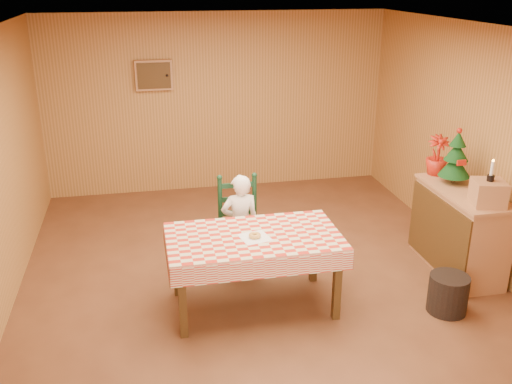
{
  "coord_description": "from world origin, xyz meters",
  "views": [
    {
      "loc": [
        -1.12,
        -5.24,
        3.08
      ],
      "look_at": [
        0.0,
        0.2,
        0.95
      ],
      "focal_mm": 40.0,
      "sensor_mm": 36.0,
      "label": 1
    }
  ],
  "objects_px": {
    "shelf_unit": "(459,230)",
    "seated_child": "(240,224)",
    "storage_bin": "(448,294)",
    "ladder_chair": "(239,227)",
    "christmas_tree": "(456,158)",
    "crate": "(488,193)",
    "dining_table": "(254,243)"
  },
  "relations": [
    {
      "from": "seated_child",
      "to": "christmas_tree",
      "type": "height_order",
      "value": "christmas_tree"
    },
    {
      "from": "christmas_tree",
      "to": "storage_bin",
      "type": "bearing_deg",
      "value": -117.36
    },
    {
      "from": "shelf_unit",
      "to": "seated_child",
      "type": "bearing_deg",
      "value": 169.63
    },
    {
      "from": "crate",
      "to": "christmas_tree",
      "type": "relative_size",
      "value": 0.48
    },
    {
      "from": "dining_table",
      "to": "storage_bin",
      "type": "distance_m",
      "value": 1.94
    },
    {
      "from": "dining_table",
      "to": "shelf_unit",
      "type": "distance_m",
      "value": 2.37
    },
    {
      "from": "ladder_chair",
      "to": "crate",
      "type": "bearing_deg",
      "value": -20.65
    },
    {
      "from": "shelf_unit",
      "to": "christmas_tree",
      "type": "distance_m",
      "value": 0.79
    },
    {
      "from": "dining_table",
      "to": "crate",
      "type": "height_order",
      "value": "crate"
    },
    {
      "from": "dining_table",
      "to": "storage_bin",
      "type": "height_order",
      "value": "dining_table"
    },
    {
      "from": "dining_table",
      "to": "seated_child",
      "type": "distance_m",
      "value": 0.74
    },
    {
      "from": "storage_bin",
      "to": "ladder_chair",
      "type": "bearing_deg",
      "value": 145.41
    },
    {
      "from": "ladder_chair",
      "to": "christmas_tree",
      "type": "distance_m",
      "value": 2.46
    },
    {
      "from": "dining_table",
      "to": "ladder_chair",
      "type": "height_order",
      "value": "ladder_chair"
    },
    {
      "from": "crate",
      "to": "shelf_unit",
      "type": "bearing_deg",
      "value": 91.23
    },
    {
      "from": "christmas_tree",
      "to": "crate",
      "type": "bearing_deg",
      "value": -90.0
    },
    {
      "from": "ladder_chair",
      "to": "seated_child",
      "type": "distance_m",
      "value": 0.08
    },
    {
      "from": "shelf_unit",
      "to": "storage_bin",
      "type": "relative_size",
      "value": 3.26
    },
    {
      "from": "seated_child",
      "to": "crate",
      "type": "bearing_deg",
      "value": 160.57
    },
    {
      "from": "christmas_tree",
      "to": "seated_child",
      "type": "bearing_deg",
      "value": 175.65
    },
    {
      "from": "ladder_chair",
      "to": "shelf_unit",
      "type": "xyz_separation_m",
      "value": [
        2.34,
        -0.49,
        -0.04
      ]
    },
    {
      "from": "ladder_chair",
      "to": "crate",
      "type": "height_order",
      "value": "crate"
    },
    {
      "from": "shelf_unit",
      "to": "ladder_chair",
      "type": "bearing_deg",
      "value": 168.28
    },
    {
      "from": "seated_child",
      "to": "christmas_tree",
      "type": "xyz_separation_m",
      "value": [
        2.35,
        -0.18,
        0.65
      ]
    },
    {
      "from": "crate",
      "to": "dining_table",
      "type": "bearing_deg",
      "value": 177.6
    },
    {
      "from": "ladder_chair",
      "to": "shelf_unit",
      "type": "distance_m",
      "value": 2.39
    },
    {
      "from": "dining_table",
      "to": "crate",
      "type": "relative_size",
      "value": 5.52
    },
    {
      "from": "shelf_unit",
      "to": "christmas_tree",
      "type": "xyz_separation_m",
      "value": [
        0.01,
        0.25,
        0.74
      ]
    },
    {
      "from": "crate",
      "to": "storage_bin",
      "type": "distance_m",
      "value": 1.08
    },
    {
      "from": "crate",
      "to": "storage_bin",
      "type": "height_order",
      "value": "crate"
    },
    {
      "from": "christmas_tree",
      "to": "dining_table",
      "type": "bearing_deg",
      "value": -166.79
    },
    {
      "from": "dining_table",
      "to": "crate",
      "type": "distance_m",
      "value": 2.38
    }
  ]
}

